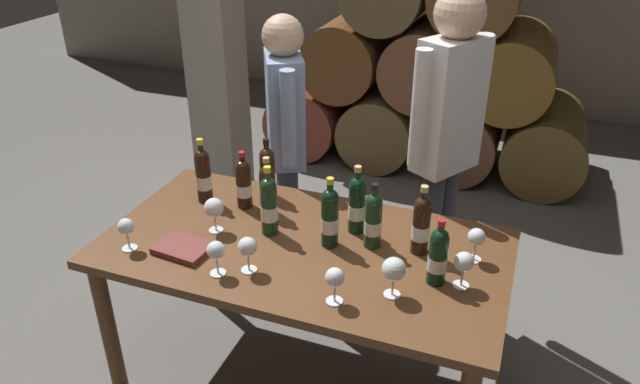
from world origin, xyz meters
TOP-DOWN VIEW (x-y plane):
  - ground_plane at (0.00, 0.00)m, footprint 14.00×14.00m
  - barrel_stack at (-0.00, 2.60)m, footprint 2.49×0.90m
  - stone_pillar at (-1.30, 1.60)m, footprint 0.32×0.32m
  - dining_table at (0.00, 0.00)m, footprint 1.70×0.90m
  - wine_bottle_0 at (-0.17, 0.04)m, footprint 0.07×0.07m
  - wine_bottle_1 at (0.10, 0.04)m, footprint 0.07×0.07m
  - wine_bottle_2 at (-0.25, 0.19)m, footprint 0.07×0.07m
  - wine_bottle_3 at (-0.58, 0.19)m, footprint 0.07×0.07m
  - wine_bottle_4 at (0.47, 0.12)m, footprint 0.07×0.07m
  - wine_bottle_5 at (-0.32, 0.33)m, footprint 0.07×0.07m
  - wine_bottle_6 at (0.27, 0.10)m, footprint 0.07×0.07m
  - wine_bottle_7 at (0.57, -0.06)m, footprint 0.07×0.07m
  - wine_bottle_8 at (-0.38, 0.20)m, footprint 0.07×0.07m
  - wine_bottle_9 at (0.17, 0.18)m, footprint 0.07×0.07m
  - wine_glass_0 at (-0.40, -0.03)m, footprint 0.09×0.09m
  - wine_glass_1 at (-0.66, -0.29)m, footprint 0.07×0.07m
  - wine_glass_2 at (-0.23, -0.31)m, footprint 0.07×0.07m
  - wine_glass_3 at (0.67, -0.05)m, footprint 0.07×0.07m
  - wine_glass_4 at (0.69, 0.14)m, footprint 0.07×0.07m
  - wine_glass_5 at (0.44, -0.20)m, footprint 0.09×0.09m
  - wine_glass_6 at (0.25, -0.31)m, footprint 0.07×0.07m
  - wine_glass_7 at (-0.13, -0.25)m, footprint 0.08×0.08m
  - tasting_notebook at (-0.44, -0.22)m, footprint 0.23×0.18m
  - sommelier_presenting at (0.44, 0.75)m, footprint 0.32×0.44m
  - taster_seated_left at (-0.39, 0.72)m, footprint 0.31×0.45m

SIDE VIEW (x-z plane):
  - ground_plane at x=0.00m, z-range 0.00..0.00m
  - dining_table at x=0.00m, z-range 0.29..1.05m
  - barrel_stack at x=0.00m, z-range -0.12..1.57m
  - tasting_notebook at x=-0.44m, z-range 0.76..0.79m
  - wine_glass_1 at x=-0.66m, z-range 0.79..0.93m
  - wine_glass_4 at x=0.69m, z-range 0.79..0.94m
  - wine_glass_6 at x=0.25m, z-range 0.79..0.94m
  - wine_glass_2 at x=-0.23m, z-range 0.79..0.94m
  - wine_glass_3 at x=0.67m, z-range 0.79..0.94m
  - wine_glass_7 at x=-0.13m, z-range 0.79..0.94m
  - wine_glass_0 at x=-0.40m, z-range 0.79..0.95m
  - wine_glass_5 at x=0.44m, z-range 0.79..0.96m
  - wine_bottle_7 at x=0.57m, z-range 0.74..1.02m
  - wine_bottle_2 at x=-0.25m, z-range 0.74..1.02m
  - wine_bottle_8 at x=-0.38m, z-range 0.74..1.02m
  - wine_bottle_6 at x=0.27m, z-range 0.74..1.03m
  - wine_bottle_5 at x=-0.32m, z-range 0.74..1.04m
  - wine_bottle_4 at x=0.47m, z-range 0.74..1.04m
  - wine_bottle_9 at x=0.17m, z-range 0.74..1.05m
  - wine_bottle_1 at x=0.10m, z-range 0.74..1.05m
  - wine_bottle_3 at x=-0.58m, z-range 0.74..1.06m
  - wine_bottle_0 at x=-0.17m, z-range 0.74..1.06m
  - taster_seated_left at x=-0.39m, z-range 0.15..1.69m
  - sommelier_presenting at x=0.44m, z-range 0.19..1.90m
  - stone_pillar at x=-1.30m, z-range 0.00..2.60m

